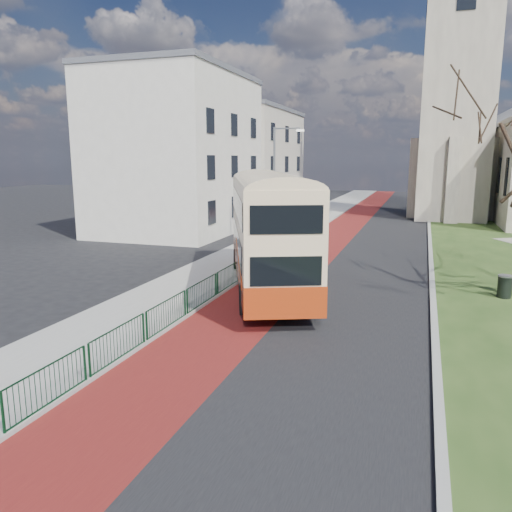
% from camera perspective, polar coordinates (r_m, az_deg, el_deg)
% --- Properties ---
extents(ground, '(160.00, 160.00, 0.00)m').
position_cam_1_polar(ground, '(17.67, -0.55, -8.85)').
color(ground, black).
rests_on(ground, ground).
extents(road_carriageway, '(9.00, 120.00, 0.01)m').
position_cam_1_polar(road_carriageway, '(36.41, 12.04, 1.33)').
color(road_carriageway, black).
rests_on(road_carriageway, ground).
extents(bus_lane, '(3.40, 120.00, 0.01)m').
position_cam_1_polar(bus_lane, '(36.80, 7.86, 1.58)').
color(bus_lane, '#591414').
rests_on(bus_lane, ground).
extents(pavement_west, '(4.00, 120.00, 0.12)m').
position_cam_1_polar(pavement_west, '(37.66, 2.17, 1.97)').
color(pavement_west, gray).
rests_on(pavement_west, ground).
extents(kerb_west, '(0.25, 120.00, 0.13)m').
position_cam_1_polar(kerb_west, '(37.16, 5.13, 1.82)').
color(kerb_west, '#999993').
rests_on(kerb_west, ground).
extents(kerb_east, '(0.25, 80.00, 0.13)m').
position_cam_1_polar(kerb_east, '(38.17, 19.26, 1.49)').
color(kerb_east, '#999993').
rests_on(kerb_east, ground).
extents(pedestrian_railing, '(0.07, 24.00, 1.12)m').
position_cam_1_polar(pedestrian_railing, '(22.09, -4.42, -3.28)').
color(pedestrian_railing, black).
rests_on(pedestrian_railing, ground).
extents(gothic_church, '(16.38, 18.00, 40.00)m').
position_cam_1_polar(gothic_church, '(54.63, 27.15, 17.41)').
color(gothic_church, gray).
rests_on(gothic_church, ground).
extents(street_block_near, '(10.30, 14.30, 13.00)m').
position_cam_1_polar(street_block_near, '(42.41, -8.97, 11.62)').
color(street_block_near, beige).
rests_on(street_block_near, ground).
extents(street_block_far, '(10.30, 16.30, 11.50)m').
position_cam_1_polar(street_block_far, '(57.10, -1.44, 10.83)').
color(street_block_far, '#BFB2A1').
rests_on(street_block_far, ground).
extents(streetlamp, '(2.13, 0.18, 8.00)m').
position_cam_1_polar(streetlamp, '(35.11, 2.33, 8.75)').
color(streetlamp, gray).
rests_on(streetlamp, pavement_west).
extents(bus, '(7.43, 12.59, 5.20)m').
position_cam_1_polar(bus, '(22.83, 1.43, 3.39)').
color(bus, '#992E0E').
rests_on(bus, ground).
extents(litter_bin, '(0.80, 0.80, 1.00)m').
position_cam_1_polar(litter_bin, '(24.33, 26.54, -3.12)').
color(litter_bin, black).
rests_on(litter_bin, grass_green).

